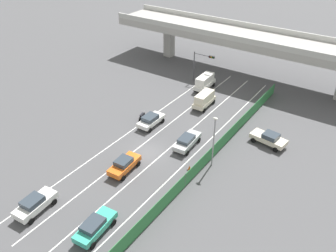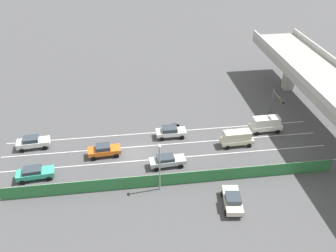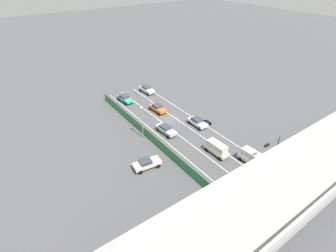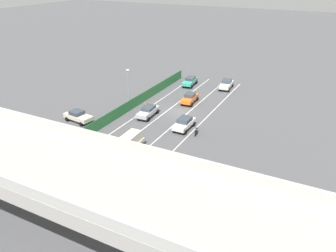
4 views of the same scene
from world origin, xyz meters
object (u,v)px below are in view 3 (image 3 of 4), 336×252
car_taxi_teal (125,98)px  street_lamp (142,119)px  traffic_cone (144,127)px  car_sedan_white (197,122)px  car_taxi_orange (158,108)px  car_hatchback_white (147,89)px  traffic_light (273,147)px  parked_sedan_cream (147,163)px  motorcycle (208,122)px  car_van_cream (217,148)px  car_van_white (252,157)px  car_sedan_silver (166,129)px

car_taxi_teal → street_lamp: street_lamp is taller
traffic_cone → car_sedan_white: bearing=151.0°
car_taxi_orange → car_hatchback_white: bearing=-108.2°
car_taxi_orange → traffic_light: bearing=100.5°
street_lamp → parked_sedan_cream: bearing=63.2°
car_hatchback_white → parked_sedan_cream: 28.14m
car_taxi_orange → motorcycle: size_ratio=2.30×
car_taxi_orange → traffic_cone: 7.40m
traffic_light → motorcycle: bearing=-92.9°
parked_sedan_cream → street_lamp: bearing=-116.8°
car_van_cream → car_hatchback_white: size_ratio=1.01×
car_sedan_white → car_taxi_teal: 19.10m
traffic_cone → car_hatchback_white: bearing=-123.5°
car_sedan_white → car_van_white: (0.46, 14.00, 0.41)m
car_sedan_silver → traffic_light: traffic_light is taller
car_sedan_silver → parked_sedan_cream: size_ratio=1.01×
car_hatchback_white → street_lamp: (10.84, 16.26, 3.02)m
motorcycle → traffic_light: traffic_light is taller
car_taxi_orange → car_sedan_white: size_ratio=1.03×
motorcycle → parked_sedan_cream: (17.01, 4.13, 0.43)m
car_sedan_white → street_lamp: size_ratio=0.67×
parked_sedan_cream → car_van_cream: bearing=161.1°
car_taxi_orange → traffic_light: traffic_light is taller
motorcycle → car_sedan_white: bearing=-18.7°
car_van_white → car_hatchback_white: 33.11m
car_sedan_silver → car_sedan_white: car_sedan_white is taller
car_van_white → motorcycle: car_van_white is taller
car_sedan_white → car_taxi_teal: (6.94, -17.80, -0.01)m
car_sedan_silver → parked_sedan_cream: 10.32m
motorcycle → traffic_cone: bearing=-27.2°
car_sedan_silver → car_taxi_teal: size_ratio=1.02×
traffic_light → street_lamp: 22.41m
car_sedan_silver → motorcycle: size_ratio=2.47×
car_taxi_orange → car_van_cream: car_van_cream is taller
car_van_cream → street_lamp: size_ratio=0.71×
car_sedan_silver → traffic_cone: bearing=-54.6°
car_taxi_orange → car_sedan_silver: (3.38, 7.99, -0.04)m
car_taxi_orange → parked_sedan_cream: 18.37m
car_van_cream → traffic_light: (-4.72, 7.05, 2.47)m
car_taxi_teal → car_taxi_orange: bearing=113.5°
car_van_cream → street_lamp: 14.19m
car_taxi_orange → car_van_white: (-2.84, 23.41, 0.40)m
car_taxi_teal → car_sedan_white: bearing=111.3°
car_taxi_orange → car_van_cream: bearing=89.9°
car_hatchback_white → street_lamp: size_ratio=0.70×
car_taxi_orange → car_hatchback_white: (-3.18, -9.70, 0.03)m
car_sedan_white → parked_sedan_cream: (14.86, 4.86, -0.01)m
car_van_white → traffic_light: traffic_light is taller
car_sedan_white → car_taxi_orange: bearing=-70.7°
car_van_white → traffic_light: 3.56m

